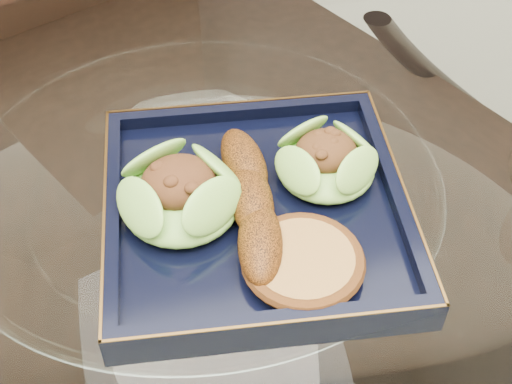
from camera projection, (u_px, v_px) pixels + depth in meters
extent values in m
cylinder|color=white|center=(203.00, 221.00, 0.67)|extent=(1.10, 1.10, 0.01)
torus|color=black|center=(203.00, 221.00, 0.67)|extent=(1.13, 1.13, 0.02)
cylinder|color=black|center=(348.00, 219.00, 1.18)|extent=(0.04, 0.04, 0.75)
cylinder|color=black|center=(0.00, 287.00, 1.08)|extent=(0.04, 0.04, 0.75)
cube|color=black|center=(189.00, 180.00, 1.05)|extent=(0.60, 0.60, 0.04)
cylinder|color=black|center=(358.00, 305.00, 1.22)|extent=(0.03, 0.03, 0.49)
cylinder|color=black|center=(48.00, 270.00, 1.27)|extent=(0.03, 0.03, 0.49)
cylinder|color=black|center=(225.00, 176.00, 1.43)|extent=(0.03, 0.03, 0.49)
cube|color=black|center=(256.00, 215.00, 0.65)|extent=(0.30, 0.30, 0.02)
ellipsoid|color=#66AE32|center=(181.00, 196.00, 0.63)|extent=(0.11, 0.11, 0.04)
ellipsoid|color=#67AE32|center=(326.00, 163.00, 0.66)|extent=(0.10, 0.10, 0.03)
ellipsoid|color=#6B340B|center=(252.00, 200.00, 0.63)|extent=(0.06, 0.18, 0.03)
cylinder|color=#AC7439|center=(303.00, 263.00, 0.59)|extent=(0.12, 0.12, 0.02)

